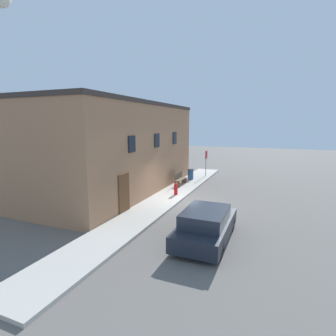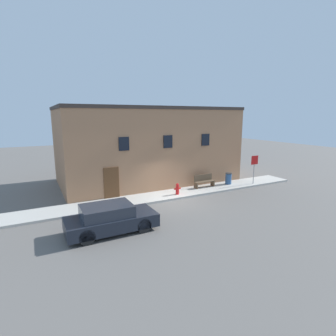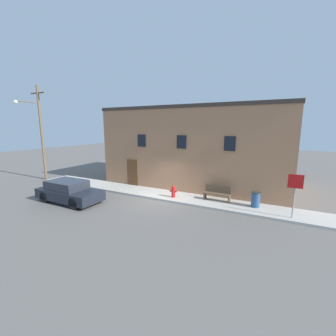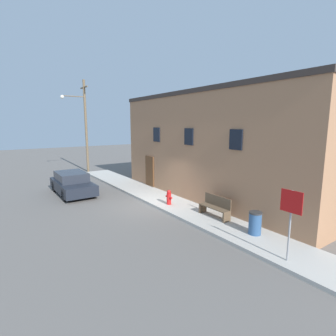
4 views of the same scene
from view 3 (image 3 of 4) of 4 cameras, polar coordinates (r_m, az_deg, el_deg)
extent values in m
plane|color=#66605B|center=(14.73, -2.66, -8.26)|extent=(80.00, 80.00, 0.00)
cube|color=#BCB7AD|center=(15.57, -0.73, -6.92)|extent=(22.46, 2.08, 0.14)
cube|color=#A87551|center=(19.17, 8.24, 5.15)|extent=(14.00, 7.79, 5.96)
cube|color=#382D28|center=(19.13, 8.49, 14.43)|extent=(14.10, 7.89, 0.24)
cube|color=black|center=(17.06, -6.68, 6.94)|extent=(0.70, 0.08, 0.90)
cube|color=black|center=(15.47, 3.46, 6.63)|extent=(0.70, 0.08, 0.90)
cube|color=black|center=(14.46, 15.44, 6.01)|extent=(0.70, 0.08, 0.90)
cube|color=brown|center=(17.94, -8.98, -1.31)|extent=(1.00, 0.08, 2.20)
cylinder|color=red|center=(14.83, 1.35, -6.28)|extent=(0.24, 0.24, 0.62)
sphere|color=red|center=(14.73, 1.35, -4.90)|extent=(0.21, 0.21, 0.21)
cylinder|color=red|center=(14.89, 0.71, -5.84)|extent=(0.13, 0.11, 0.11)
cylinder|color=red|center=(14.73, 2.00, -6.02)|extent=(0.13, 0.11, 0.11)
cylinder|color=gray|center=(12.98, 29.36, -6.34)|extent=(0.06, 0.06, 2.27)
cube|color=red|center=(12.77, 29.68, -2.97)|extent=(0.70, 0.02, 0.70)
cube|color=brown|center=(14.72, 9.36, -6.93)|extent=(0.08, 0.44, 0.43)
cube|color=brown|center=(14.35, 15.28, -7.63)|extent=(0.08, 0.44, 0.43)
cube|color=brown|center=(14.45, 12.32, -6.40)|extent=(1.63, 0.44, 0.04)
cube|color=brown|center=(14.56, 12.57, -5.18)|extent=(1.63, 0.04, 0.49)
cylinder|color=#2D517F|center=(14.02, 21.36, -7.56)|extent=(0.48, 0.48, 0.84)
cylinder|color=#2D2D2D|center=(13.89, 21.48, -5.80)|extent=(0.50, 0.50, 0.06)
cylinder|color=brown|center=(22.87, -29.41, 7.59)|extent=(0.21, 0.21, 8.20)
cylinder|color=brown|center=(22.44, -32.10, 14.05)|extent=(0.08, 1.90, 0.08)
sphere|color=silver|center=(21.95, -34.25, 13.69)|extent=(0.32, 0.32, 0.32)
cube|color=brown|center=(23.03, -30.21, 16.15)|extent=(1.80, 0.10, 0.10)
cylinder|color=black|center=(15.24, -18.01, -6.71)|extent=(0.72, 0.20, 0.72)
cylinder|color=black|center=(14.19, -22.82, -8.31)|extent=(0.72, 0.20, 0.72)
cylinder|color=black|center=(17.18, -24.26, -5.21)|extent=(0.72, 0.20, 0.72)
cylinder|color=black|center=(16.25, -28.86, -6.46)|extent=(0.72, 0.20, 0.72)
cube|color=#1E232D|center=(15.64, -23.65, -6.08)|extent=(4.27, 1.86, 0.62)
cube|color=#282D38|center=(15.65, -24.30, -3.90)|extent=(2.35, 1.64, 0.55)
camera|label=1|loc=(23.03, -45.81, 7.51)|focal=28.00mm
camera|label=2|loc=(15.16, -72.67, 6.01)|focal=28.00mm
camera|label=4|loc=(6.98, 70.47, 0.56)|focal=28.00mm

